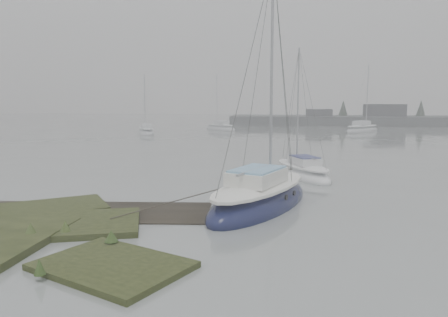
% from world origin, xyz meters
% --- Properties ---
extents(ground, '(160.00, 160.00, 0.00)m').
position_xyz_m(ground, '(0.00, 30.00, 0.00)').
color(ground, slate).
rests_on(ground, ground).
extents(far_shoreline, '(60.00, 8.00, 4.15)m').
position_xyz_m(far_shoreline, '(26.84, 61.90, 0.85)').
color(far_shoreline, '#4C4F51').
rests_on(far_shoreline, ground).
extents(sailboat_main, '(4.77, 7.42, 9.96)m').
position_xyz_m(sailboat_main, '(3.72, 6.07, 0.31)').
color(sailboat_main, '#111536').
rests_on(sailboat_main, ground).
extents(sailboat_white, '(3.75, 5.40, 7.30)m').
position_xyz_m(sailboat_white, '(5.56, 12.93, 0.23)').
color(sailboat_white, white).
rests_on(sailboat_white, ground).
extents(sailboat_far_a, '(3.84, 5.62, 7.59)m').
position_xyz_m(sailboat_far_a, '(-11.66, 39.78, 0.24)').
color(sailboat_far_a, silver).
rests_on(sailboat_far_a, ground).
extents(sailboat_far_b, '(5.71, 6.19, 8.97)m').
position_xyz_m(sailboat_far_b, '(14.29, 46.38, 0.28)').
color(sailboat_far_b, '#A9AFB2').
rests_on(sailboat_far_b, ground).
extents(sailboat_far_c, '(5.38, 5.16, 7.92)m').
position_xyz_m(sailboat_far_c, '(-3.87, 47.46, 0.25)').
color(sailboat_far_c, '#B8BCC3').
rests_on(sailboat_far_c, ground).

